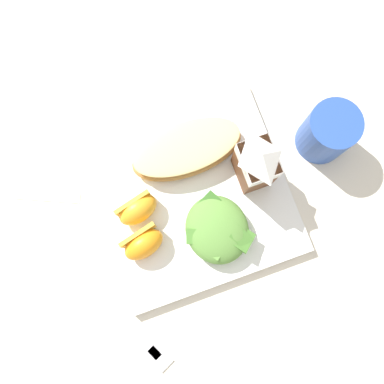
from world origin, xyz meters
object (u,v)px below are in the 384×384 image
(milk_carton, at_px, (256,164))
(metal_fork, at_px, (130,327))
(cheesy_pizza_bread, at_px, (187,149))
(orange_wedge_middle, at_px, (143,243))
(orange_wedge_front, at_px, (138,212))
(drinking_blue_cup, at_px, (327,133))
(paper_napkin, at_px, (48,166))
(green_salad_pile, at_px, (217,230))
(white_plate, at_px, (192,194))

(milk_carton, bearing_deg, metal_fork, -57.86)
(cheesy_pizza_bread, bearing_deg, orange_wedge_middle, -43.75)
(cheesy_pizza_bread, height_order, orange_wedge_front, orange_wedge_front)
(drinking_blue_cup, bearing_deg, paper_napkin, -104.20)
(green_salad_pile, height_order, drinking_blue_cup, drinking_blue_cup)
(paper_napkin, relative_size, metal_fork, 0.62)
(milk_carton, bearing_deg, orange_wedge_front, -89.32)
(milk_carton, relative_size, drinking_blue_cup, 1.25)
(white_plate, height_order, milk_carton, milk_carton)
(white_plate, bearing_deg, orange_wedge_front, -88.32)
(green_salad_pile, distance_m, orange_wedge_front, 0.12)
(white_plate, height_order, green_salad_pile, green_salad_pile)
(white_plate, distance_m, cheesy_pizza_bread, 0.07)
(green_salad_pile, xyz_separation_m, metal_fork, (0.09, -0.16, -0.03))
(drinking_blue_cup, bearing_deg, white_plate, -86.36)
(green_salad_pile, bearing_deg, orange_wedge_middle, -99.09)
(cheesy_pizza_bread, height_order, metal_fork, cheesy_pizza_bread)
(white_plate, height_order, drinking_blue_cup, drinking_blue_cup)
(metal_fork, bearing_deg, green_salad_pile, 118.19)
(milk_carton, height_order, orange_wedge_middle, milk_carton)
(orange_wedge_front, bearing_deg, paper_napkin, -137.12)
(milk_carton, distance_m, drinking_blue_cup, 0.13)
(white_plate, relative_size, milk_carton, 2.55)
(white_plate, bearing_deg, milk_carton, 89.80)
(milk_carton, relative_size, paper_napkin, 1.00)
(green_salad_pile, bearing_deg, drinking_blue_cup, 111.44)
(green_salad_pile, distance_m, orange_wedge_middle, 0.11)
(orange_wedge_front, height_order, paper_napkin, orange_wedge_front)
(white_plate, relative_size, paper_napkin, 2.55)
(orange_wedge_middle, height_order, drinking_blue_cup, drinking_blue_cup)
(cheesy_pizza_bread, height_order, paper_napkin, cheesy_pizza_bread)
(green_salad_pile, relative_size, drinking_blue_cup, 1.21)
(milk_carton, bearing_deg, orange_wedge_middle, -75.51)
(green_salad_pile, bearing_deg, metal_fork, -61.81)
(white_plate, distance_m, metal_fork, 0.21)
(white_plate, bearing_deg, cheesy_pizza_bread, 167.36)
(white_plate, xyz_separation_m, orange_wedge_middle, (0.05, -0.09, 0.03))
(green_salad_pile, relative_size, milk_carton, 0.96)
(milk_carton, relative_size, metal_fork, 0.62)
(green_salad_pile, bearing_deg, milk_carton, 129.39)
(orange_wedge_front, distance_m, metal_fork, 0.17)
(cheesy_pizza_bread, distance_m, green_salad_pile, 0.13)
(milk_carton, bearing_deg, drinking_blue_cup, 96.58)
(milk_carton, bearing_deg, white_plate, -90.20)
(green_salad_pile, distance_m, metal_fork, 0.19)
(paper_napkin, bearing_deg, milk_carton, 67.77)
(paper_napkin, distance_m, metal_fork, 0.27)
(orange_wedge_front, bearing_deg, white_plate, 91.68)
(orange_wedge_front, relative_size, metal_fork, 0.38)
(drinking_blue_cup, bearing_deg, milk_carton, -83.42)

